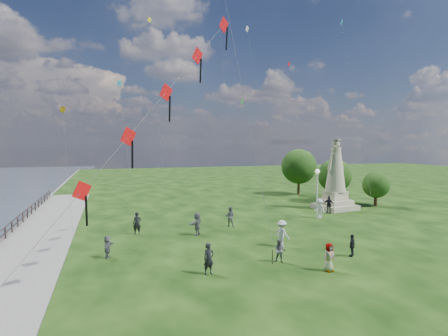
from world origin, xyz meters
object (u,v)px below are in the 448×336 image
object	(u,v)px
person_6	(137,223)
person_1	(280,251)
person_5	(108,247)
person_9	(329,205)
statue	(335,183)
person_0	(209,259)
lamppost	(317,183)
person_4	(329,257)
person_2	(282,233)
person_7	(230,216)
person_3	(352,245)
person_8	(320,209)
person_11	(197,224)

from	to	relation	value
person_6	person_1	bearing A→B (deg)	-34.42
person_5	person_9	bearing A→B (deg)	-50.19
person_5	person_9	size ratio (longest dim) A/B	0.80
statue	person_0	distance (m)	24.13
lamppost	person_6	xyz separation A→B (m)	(-16.96, -1.30, -2.54)
lamppost	person_4	xyz separation A→B (m)	(-7.16, -13.21, -2.62)
person_1	person_4	xyz separation A→B (m)	(1.99, -2.23, 0.09)
person_1	person_2	xyz separation A→B (m)	(1.68, 3.18, 0.20)
lamppost	statue	bearing A→B (deg)	40.08
person_9	person_4	bearing A→B (deg)	-68.37
lamppost	person_7	world-z (taller)	lamppost
person_0	person_9	size ratio (longest dim) A/B	0.97
person_1	person_9	world-z (taller)	person_9
person_1	person_3	size ratio (longest dim) A/B	1.00
person_7	person_5	bearing A→B (deg)	55.43
person_0	person_4	xyz separation A→B (m)	(6.65, -1.54, -0.06)
person_6	person_3	bearing A→B (deg)	-21.29
statue	person_6	distance (m)	22.22
person_0	person_3	distance (m)	9.62
person_9	person_2	bearing A→B (deg)	-81.62
person_2	person_5	size ratio (longest dim) A/B	1.27
person_9	person_8	bearing A→B (deg)	-85.28
person_0	person_6	xyz separation A→B (m)	(-3.15, 10.37, 0.01)
person_7	person_8	bearing A→B (deg)	-151.78
person_3	person_9	bearing A→B (deg)	-153.62
person_1	person_8	distance (m)	14.46
statue	lamppost	size ratio (longest dim) A/B	1.60
person_0	person_1	size ratio (longest dim) A/B	1.21
lamppost	person_2	world-z (taller)	lamppost
person_0	person_11	size ratio (longest dim) A/B	0.97
lamppost	person_6	bearing A→B (deg)	-175.61
statue	person_1	distance (m)	20.30
person_2	person_4	xyz separation A→B (m)	(0.31, -5.42, -0.12)
person_9	lamppost	bearing A→B (deg)	-89.01
person_0	person_7	world-z (taller)	person_0
person_7	person_11	size ratio (longest dim) A/B	0.96
person_8	lamppost	bearing A→B (deg)	-113.19
person_2	person_7	size ratio (longest dim) A/B	1.07
statue	person_1	size ratio (longest dim) A/B	5.26
person_4	person_7	world-z (taller)	person_7
person_7	person_8	size ratio (longest dim) A/B	0.94
person_1	person_5	xyz separation A→B (m)	(-10.04, 4.00, 0.00)
lamppost	person_4	world-z (taller)	lamppost
person_9	person_5	bearing A→B (deg)	-103.54
person_6	person_9	xyz separation A→B (m)	(19.46, 3.17, 0.02)
person_4	person_7	size ratio (longest dim) A/B	0.94
person_2	statue	bearing A→B (deg)	-70.14
lamppost	person_8	size ratio (longest dim) A/B	2.57
person_3	person_5	xyz separation A→B (m)	(-14.98, 4.27, 0.00)
person_8	statue	bearing A→B (deg)	112.58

